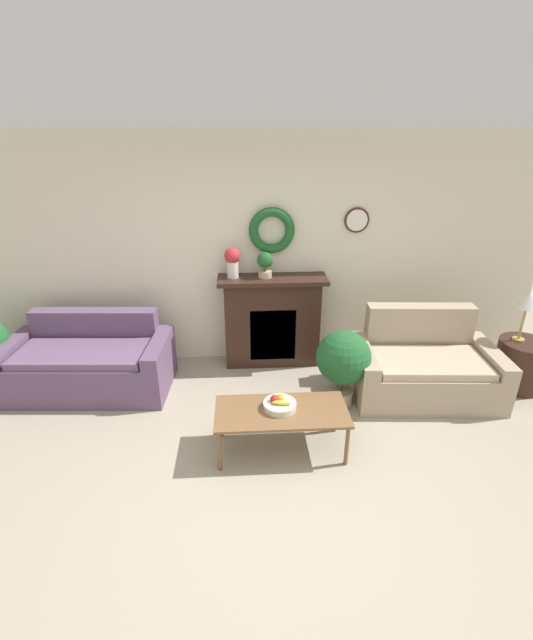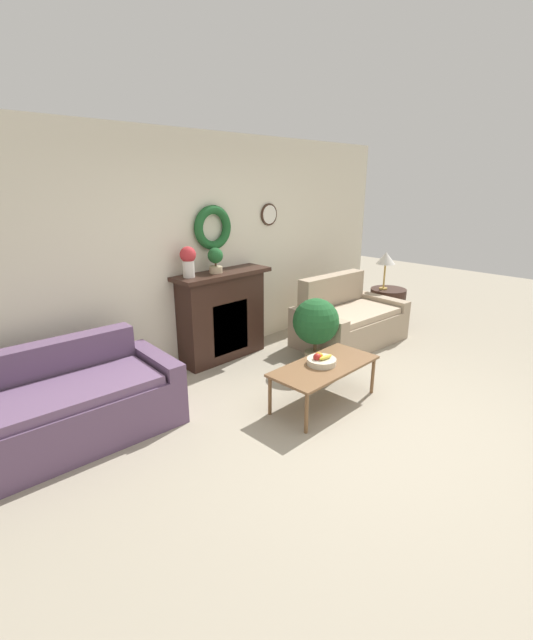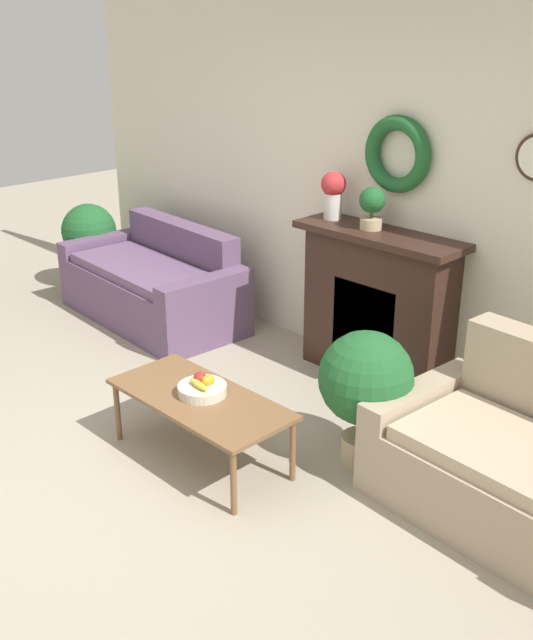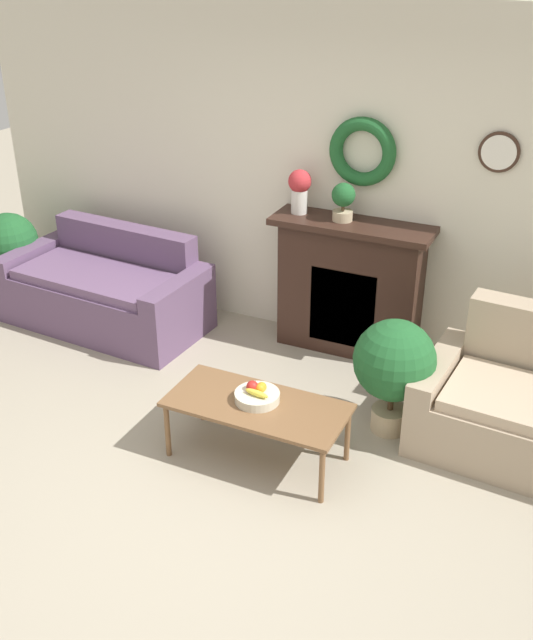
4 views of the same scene
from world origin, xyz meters
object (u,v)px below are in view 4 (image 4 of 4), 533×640
at_px(vase_on_mantel_left, 300,188).
at_px(potted_plant_on_mantel, 343,200).
at_px(coffee_table, 257,408).
at_px(couch_left, 107,292).
at_px(potted_plant_floor_by_couch, 10,246).
at_px(fruit_bowl, 257,395).
at_px(potted_plant_floor_by_loveseat, 394,364).
at_px(fireplace, 350,287).

bearing_deg(vase_on_mantel_left, potted_plant_on_mantel, -3.10).
bearing_deg(coffee_table, couch_left, 149.96).
bearing_deg(potted_plant_on_mantel, potted_plant_floor_by_couch, -172.71).
bearing_deg(fruit_bowl, vase_on_mantel_left, 104.11).
height_order(fruit_bowl, potted_plant_floor_by_couch, potted_plant_floor_by_couch).
height_order(vase_on_mantel_left, potted_plant_on_mantel, vase_on_mantel_left).
relative_size(coffee_table, potted_plant_floor_by_couch, 1.40).
bearing_deg(potted_plant_floor_by_couch, potted_plant_floor_by_loveseat, -8.22).
distance_m(coffee_table, vase_on_mantel_left, 1.93).
xyz_separation_m(potted_plant_on_mantel, potted_plant_floor_by_couch, (-3.07, -0.39, -0.76)).
bearing_deg(coffee_table, vase_on_mantel_left, 104.32).
height_order(couch_left, vase_on_mantel_left, vase_on_mantel_left).
relative_size(couch_left, coffee_table, 1.55).
relative_size(potted_plant_on_mantel, potted_plant_floor_by_loveseat, 0.35).
height_order(couch_left, potted_plant_on_mantel, potted_plant_on_mantel).
bearing_deg(couch_left, vase_on_mantel_left, 19.83).
xyz_separation_m(fireplace, potted_plant_on_mantel, (-0.09, -0.01, 0.72)).
bearing_deg(potted_plant_on_mantel, coffee_table, -88.26).
xyz_separation_m(couch_left, potted_plant_on_mantel, (1.98, 0.45, 0.98)).
distance_m(fireplace, fruit_bowl, 1.60).
height_order(fireplace, coffee_table, fireplace).
relative_size(fruit_bowl, potted_plant_floor_by_loveseat, 0.35).
bearing_deg(vase_on_mantel_left, potted_plant_floor_by_loveseat, -40.93).
relative_size(fireplace, potted_plant_on_mantel, 4.27).
bearing_deg(coffee_table, potted_plant_on_mantel, 91.74).
relative_size(fireplace, vase_on_mantel_left, 3.63).
relative_size(couch_left, potted_plant_on_mantel, 6.08).
xyz_separation_m(coffee_table, potted_plant_floor_by_loveseat, (0.69, 0.68, 0.14)).
bearing_deg(vase_on_mantel_left, fruit_bowl, -75.89).
relative_size(vase_on_mantel_left, potted_plant_floor_by_couch, 0.42).
relative_size(fireplace, couch_left, 0.70).
distance_m(coffee_table, potted_plant_on_mantel, 1.85).
height_order(couch_left, fruit_bowl, couch_left).
bearing_deg(potted_plant_floor_by_couch, vase_on_mantel_left, 8.68).
bearing_deg(fruit_bowl, potted_plant_floor_by_loveseat, 42.18).
distance_m(vase_on_mantel_left, potted_plant_floor_by_loveseat, 1.67).
bearing_deg(vase_on_mantel_left, couch_left, -163.71).
relative_size(fruit_bowl, vase_on_mantel_left, 0.84).
xyz_separation_m(coffee_table, potted_plant_floor_by_couch, (-3.12, 1.23, 0.14)).
distance_m(potted_plant_on_mantel, potted_plant_floor_by_loveseat, 1.42).
xyz_separation_m(couch_left, potted_plant_floor_by_loveseat, (2.72, -0.49, 0.22)).
height_order(couch_left, potted_plant_floor_by_loveseat, potted_plant_floor_by_loveseat).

